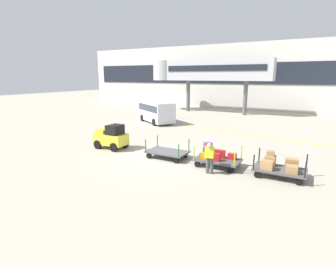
{
  "coord_description": "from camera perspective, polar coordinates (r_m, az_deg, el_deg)",
  "views": [
    {
      "loc": [
        7.46,
        -12.38,
        4.59
      ],
      "look_at": [
        0.12,
        0.91,
        1.25
      ],
      "focal_mm": 28.05,
      "sensor_mm": 36.0,
      "label": 1
    }
  ],
  "objects": [
    {
      "name": "baggage_cart_tail",
      "position": [
        13.31,
        23.03,
        -6.46
      ],
      "size": [
        3.01,
        1.42,
        1.1
      ],
      "color": "#4C4C4F",
      "rests_on": "ground_plane"
    },
    {
      "name": "terminal_building",
      "position": [
        39.08,
        18.3,
        11.72
      ],
      "size": [
        55.47,
        2.51,
        9.06
      ],
      "color": "beige",
      "rests_on": "ground_plane"
    },
    {
      "name": "shuttle_van",
      "position": [
        26.59,
        -2.62,
        5.14
      ],
      "size": [
        5.06,
        4.22,
        2.1
      ],
      "color": "silver",
      "rests_on": "ground_plane"
    },
    {
      "name": "baggage_cart_lead",
      "position": [
        15.08,
        -0.19,
        -3.94
      ],
      "size": [
        3.01,
        1.42,
        1.1
      ],
      "color": "#4C4C4F",
      "rests_on": "ground_plane"
    },
    {
      "name": "jet_bridge",
      "position": [
        34.77,
        7.74,
        13.49
      ],
      "size": [
        15.85,
        3.0,
        6.67
      ],
      "color": "#B7B7BC",
      "rests_on": "ground_plane"
    },
    {
      "name": "baggage_tug",
      "position": [
        17.35,
        -12.2,
        -0.66
      ],
      "size": [
        2.11,
        1.24,
        1.58
      ],
      "color": "gold",
      "rests_on": "ground_plane"
    },
    {
      "name": "apron_lead_line",
      "position": [
        22.34,
        14.85,
        0.14
      ],
      "size": [
        21.42,
        3.63,
        0.01
      ],
      "primitive_type": "cube",
      "rotation": [
        0.0,
        0.0,
        -0.16
      ],
      "color": "yellow",
      "rests_on": "ground_plane"
    },
    {
      "name": "baggage_cart_middle",
      "position": [
        13.97,
        10.35,
        -4.9
      ],
      "size": [
        3.01,
        1.42,
        1.12
      ],
      "color": "#4C4C4F",
      "rests_on": "ground_plane"
    },
    {
      "name": "ground_plane",
      "position": [
        15.17,
        -2.07,
        -5.22
      ],
      "size": [
        120.0,
        120.0,
        0.0
      ],
      "primitive_type": "plane",
      "color": "#A8A08E"
    },
    {
      "name": "baggage_handler",
      "position": [
        12.64,
        9.02,
        -4.89
      ],
      "size": [
        0.45,
        0.46,
        1.56
      ],
      "color": "#4C4C4C",
      "rests_on": "ground_plane"
    }
  ]
}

